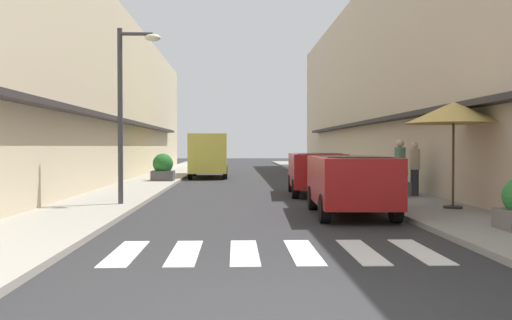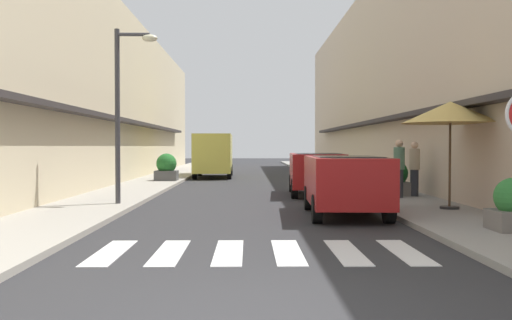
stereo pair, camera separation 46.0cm
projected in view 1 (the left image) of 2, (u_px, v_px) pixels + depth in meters
The scene contains 15 objects.
ground_plane at pixel (249, 185), 24.98m from camera, with size 107.32×107.32×0.00m, color #2B2B2D.
sidewalk_left at pixel (148, 183), 24.81m from camera, with size 2.46×68.29×0.12m, color #9E998E.
sidewalk_right at pixel (349, 183), 25.14m from camera, with size 2.46×68.29×0.12m, color gray.
building_row_left at pixel (72, 96), 26.01m from camera, with size 5.50×45.90×8.08m.
building_row_right at pixel (421, 80), 26.60m from camera, with size 5.50×45.90×9.72m.
crosswalk at pixel (274, 252), 9.03m from camera, with size 5.20×2.20×0.01m.
parked_car_near at pixel (351, 178), 13.73m from camera, with size 1.93×4.02×1.47m.
parked_car_mid at pixel (316, 169), 19.59m from camera, with size 1.97×4.08×1.47m.
delivery_van at pixel (209, 152), 30.59m from camera, with size 2.06×5.42×2.37m.
street_lamp at pixel (128, 95), 15.44m from camera, with size 1.19×0.28×4.83m.
cafe_umbrella at pixel (454, 113), 14.32m from camera, with size 2.43×2.43×2.73m.
planter_midblock at pixel (395, 179), 18.32m from camera, with size 0.90×0.90×1.13m.
planter_far at pixel (163, 168), 25.93m from camera, with size 1.02×1.02×1.25m.
pedestrian_walking_near at pixel (415, 167), 17.94m from camera, with size 0.34×0.34×1.74m.
pedestrian_walking_far at pixel (400, 167), 17.44m from camera, with size 0.34×0.34×1.80m.
Camera 1 is at (-0.62, -5.42, 1.71)m, focal length 39.36 mm.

